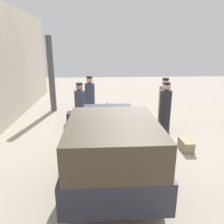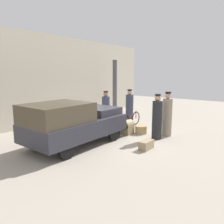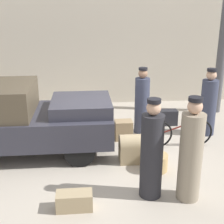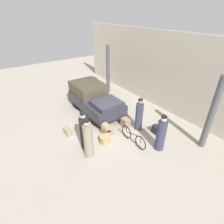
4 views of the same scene
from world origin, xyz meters
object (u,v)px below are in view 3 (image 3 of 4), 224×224
at_px(porter_standing_middle, 142,103).
at_px(porter_carrying_trunk, 208,105).
at_px(conductor_in_dark_uniform, 191,154).
at_px(porter_with_bicycle, 152,153).
at_px(bicycle, 179,133).
at_px(wicker_basket, 155,162).
at_px(trunk_wicker_pale, 124,130).
at_px(truck, 18,116).
at_px(trunk_large_brown, 168,117).
at_px(trunk_barrel_dark, 131,148).
at_px(suitcase_black_upright, 74,201).

bearing_deg(porter_standing_middle, porter_carrying_trunk, -9.41).
bearing_deg(conductor_in_dark_uniform, porter_with_bicycle, 167.23).
relative_size(bicycle, wicker_basket, 3.25).
bearing_deg(trunk_wicker_pale, porter_carrying_trunk, 3.75).
bearing_deg(truck, porter_carrying_trunk, 7.69).
bearing_deg(trunk_large_brown, conductor_in_dark_uniform, -99.75).
bearing_deg(bicycle, truck, 178.76).
bearing_deg(porter_carrying_trunk, trunk_barrel_dark, -148.73).
height_order(trunk_wicker_pale, trunk_barrel_dark, trunk_barrel_dark).
distance_m(wicker_basket, porter_standing_middle, 2.13).
xyz_separation_m(truck, wicker_basket, (2.89, -1.13, -0.70)).
height_order(trunk_large_brown, trunk_wicker_pale, trunk_wicker_pale).
bearing_deg(trunk_barrel_dark, truck, 163.77).
distance_m(trunk_wicker_pale, trunk_barrel_dark, 1.20).
relative_size(bicycle, porter_carrying_trunk, 0.95).
bearing_deg(wicker_basket, conductor_in_dark_uniform, -71.73).
height_order(porter_with_bicycle, trunk_wicker_pale, porter_with_bicycle).
height_order(porter_carrying_trunk, suitcase_black_upright, porter_carrying_trunk).
distance_m(trunk_large_brown, trunk_barrel_dark, 2.50).
distance_m(porter_standing_middle, suitcase_black_upright, 3.68).
relative_size(wicker_basket, conductor_in_dark_uniform, 0.27).
distance_m(truck, porter_carrying_trunk, 4.70).
height_order(trunk_large_brown, suitcase_black_upright, trunk_large_brown).
distance_m(porter_with_bicycle, suitcase_black_upright, 1.51).
relative_size(truck, trunk_large_brown, 7.72).
xyz_separation_m(truck, porter_carrying_trunk, (4.65, 0.63, -0.08)).
distance_m(porter_standing_middle, trunk_large_brown, 1.13).
height_order(truck, porter_standing_middle, porter_standing_middle).
height_order(wicker_basket, suitcase_black_upright, wicker_basket).
relative_size(wicker_basket, porter_with_bicycle, 0.28).
height_order(bicycle, porter_with_bicycle, porter_with_bicycle).
xyz_separation_m(wicker_basket, suitcase_black_upright, (-1.63, -1.16, -0.02)).
xyz_separation_m(porter_with_bicycle, suitcase_black_upright, (-1.33, -0.28, -0.67)).
height_order(truck, suitcase_black_upright, truck).
xyz_separation_m(porter_standing_middle, suitcase_black_upright, (-1.71, -3.19, -0.65)).
distance_m(porter_standing_middle, conductor_in_dark_uniform, 3.07).
relative_size(conductor_in_dark_uniform, trunk_large_brown, 3.75).
bearing_deg(trunk_large_brown, trunk_wicker_pale, -147.45).
relative_size(bicycle, trunk_barrel_dark, 2.68).
bearing_deg(trunk_barrel_dark, wicker_basket, -43.05).
relative_size(porter_with_bicycle, trunk_wicker_pale, 3.67).
distance_m(truck, suitcase_black_upright, 2.71).
bearing_deg(porter_with_bicycle, suitcase_black_upright, -168.22).
relative_size(porter_carrying_trunk, trunk_barrel_dark, 2.83).
bearing_deg(truck, suitcase_black_upright, -61.05).
distance_m(bicycle, conductor_in_dark_uniform, 2.18).
bearing_deg(trunk_barrel_dark, porter_standing_middle, 71.81).
bearing_deg(trunk_large_brown, suitcase_black_upright, -125.10).
bearing_deg(trunk_barrel_dark, trunk_large_brown, 56.29).
distance_m(porter_standing_middle, porter_carrying_trunk, 1.70).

